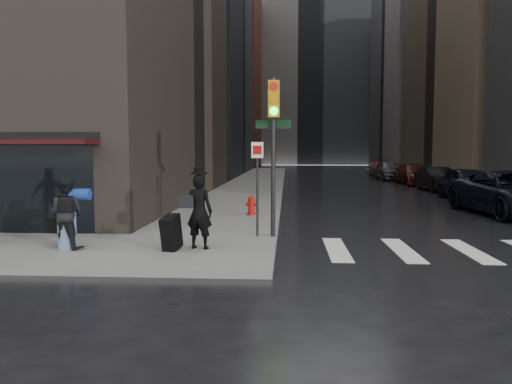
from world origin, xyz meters
TOP-DOWN VIEW (x-y plane):
  - ground at (0.00, 0.00)m, footprint 140.00×140.00m
  - sidewalk_left at (0.00, 27.00)m, footprint 4.00×50.00m
  - sidewalk_right at (13.50, 27.00)m, footprint 3.00×50.00m
  - crosswalk at (7.50, 1.00)m, footprint 8.50×3.00m
  - bldg_left_mid at (-13.00, 38.00)m, footprint 22.00×24.00m
  - bldg_left_far at (-13.00, 62.00)m, footprint 22.00×20.00m
  - bldg_right_far at (26.00, 58.00)m, footprint 22.00×20.00m
  - bldg_distant at (6.00, 78.00)m, footprint 40.00×12.00m
  - man_overcoat at (0.11, 0.07)m, footprint 1.18×0.91m
  - man_jeans at (-2.82, -0.11)m, footprint 1.16×0.77m
  - traffic_light at (1.87, 1.80)m, footprint 1.04×0.49m
  - fire_hydrant at (1.00, 6.23)m, footprint 0.39×0.30m
  - parked_car_0 at (10.66, 7.81)m, footprint 3.28×6.22m
  - parked_car_1 at (11.05, 13.46)m, footprint 1.99×4.83m
  - parked_car_2 at (11.20, 19.11)m, footprint 1.76×4.41m
  - parked_car_3 at (11.29, 24.76)m, footprint 2.24×5.07m
  - parked_car_4 at (10.66, 30.42)m, footprint 2.01×4.80m
  - parked_car_5 at (10.86, 36.07)m, footprint 1.70×4.26m

SIDE VIEW (x-z plane):
  - ground at x=0.00m, z-range 0.00..0.00m
  - crosswalk at x=7.50m, z-range 0.00..0.01m
  - sidewalk_left at x=0.00m, z-range 0.00..0.15m
  - sidewalk_right at x=13.50m, z-range 0.00..0.15m
  - fire_hydrant at x=1.00m, z-range 0.11..0.80m
  - parked_car_5 at x=10.86m, z-range 0.00..1.38m
  - parked_car_2 at x=11.20m, z-range 0.00..1.43m
  - parked_car_3 at x=11.29m, z-range 0.00..1.45m
  - parked_car_4 at x=10.66m, z-range 0.00..1.62m
  - parked_car_1 at x=11.05m, z-range 0.00..1.64m
  - parked_car_0 at x=10.66m, z-range 0.00..1.67m
  - man_overcoat at x=0.11m, z-range -0.01..1.92m
  - man_jeans at x=-2.82m, z-range 0.15..1.81m
  - traffic_light at x=1.87m, z-range 0.75..4.92m
  - bldg_right_far at x=26.00m, z-range 0.00..25.00m
  - bldg_left_far at x=-13.00m, z-range 0.00..26.00m
  - bldg_distant at x=6.00m, z-range 0.00..32.00m
  - bldg_left_mid at x=-13.00m, z-range 0.00..34.00m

